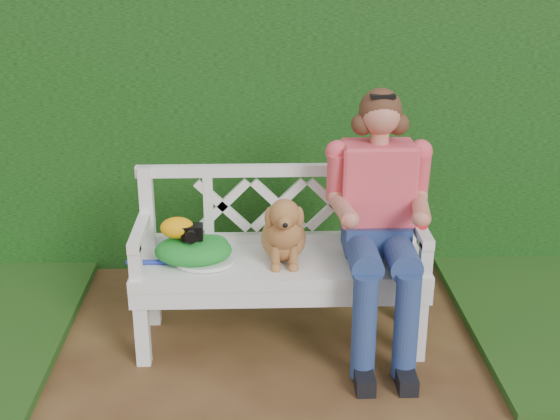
{
  "coord_description": "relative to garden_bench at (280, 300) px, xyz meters",
  "views": [
    {
      "loc": [
        -0.06,
        -2.86,
        2.1
      ],
      "look_at": [
        0.06,
        0.67,
        0.75
      ],
      "focal_mm": 48.0,
      "sensor_mm": 36.0,
      "label": 1
    }
  ],
  "objects": [
    {
      "name": "ground",
      "position": [
        -0.06,
        -0.67,
        -0.24
      ],
      "size": [
        60.0,
        60.0,
        0.0
      ],
      "primitive_type": "plane",
      "color": "#3E2314"
    },
    {
      "name": "brick_wall",
      "position": [
        -0.06,
        1.23,
        0.86
      ],
      "size": [
        10.0,
        0.3,
        2.2
      ],
      "primitive_type": "cube",
      "color": "maroon",
      "rests_on": "ground"
    },
    {
      "name": "ivy_hedge",
      "position": [
        -0.06,
        1.01,
        0.61
      ],
      "size": [
        10.0,
        0.18,
        1.7
      ],
      "primitive_type": "cube",
      "color": "#27651F",
      "rests_on": "ground"
    },
    {
      "name": "garden_bench",
      "position": [
        0.0,
        0.0,
        0.0
      ],
      "size": [
        1.6,
        0.66,
        0.48
      ],
      "primitive_type": null,
      "rotation": [
        0.0,
        0.0,
        0.04
      ],
      "color": "white",
      "rests_on": "ground"
    },
    {
      "name": "seated_woman",
      "position": [
        0.49,
        -0.02,
        0.42
      ],
      "size": [
        0.73,
        0.86,
        1.31
      ],
      "primitive_type": null,
      "rotation": [
        0.0,
        0.0,
        0.26
      ],
      "color": "#E45160",
      "rests_on": "ground"
    },
    {
      "name": "dog",
      "position": [
        0.02,
        -0.03,
        0.43
      ],
      "size": [
        0.28,
        0.36,
        0.37
      ],
      "primitive_type": null,
      "rotation": [
        0.0,
        0.0,
        0.1
      ],
      "color": "#9D5E2D",
      "rests_on": "garden_bench"
    },
    {
      "name": "tennis_racket",
      "position": [
        -0.41,
        -0.05,
        0.25
      ],
      "size": [
        0.62,
        0.4,
        0.03
      ],
      "primitive_type": null,
      "rotation": [
        0.0,
        0.0,
        0.31
      ],
      "color": "white",
      "rests_on": "garden_bench"
    },
    {
      "name": "green_bag",
      "position": [
        -0.44,
        -0.02,
        0.31
      ],
      "size": [
        0.43,
        0.35,
        0.13
      ],
      "primitive_type": null,
      "rotation": [
        0.0,
        0.0,
        0.12
      ],
      "color": "#2E7C2E",
      "rests_on": "garden_bench"
    },
    {
      "name": "camera_item",
      "position": [
        -0.44,
        -0.03,
        0.41
      ],
      "size": [
        0.11,
        0.08,
        0.07
      ],
      "primitive_type": "cube",
      "rotation": [
        0.0,
        0.0,
        0.03
      ],
      "color": "black",
      "rests_on": "green_bag"
    },
    {
      "name": "baseball_glove",
      "position": [
        -0.52,
        -0.02,
        0.43
      ],
      "size": [
        0.17,
        0.13,
        0.11
      ],
      "primitive_type": "ellipsoid",
      "rotation": [
        0.0,
        0.0,
        0.01
      ],
      "color": "orange",
      "rests_on": "green_bag"
    }
  ]
}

